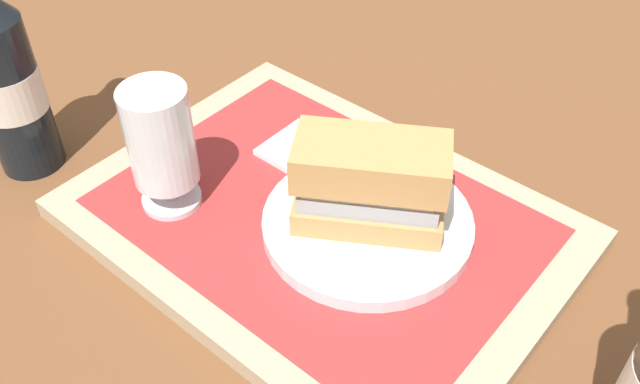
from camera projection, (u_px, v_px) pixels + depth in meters
The scene contains 8 objects.
ground_plane at pixel (320, 231), 0.66m from camera, with size 3.00×3.00×0.00m, color brown.
tray at pixel (320, 223), 0.65m from camera, with size 0.44×0.32×0.02m, color tan.
placemat at pixel (320, 215), 0.64m from camera, with size 0.38×0.27×0.00m, color #9E2D2D.
plate at pixel (367, 224), 0.63m from camera, with size 0.19×0.19×0.01m, color white.
sandwich at pixel (366, 182), 0.59m from camera, with size 0.14×0.12×0.08m.
beer_glass at pixel (161, 144), 0.61m from camera, with size 0.06×0.06×0.12m.
napkin_folded at pixel (309, 154), 0.70m from camera, with size 0.09×0.07×0.01m, color white.
beer_bottle at pixel (4, 78), 0.66m from camera, with size 0.07×0.07×0.27m.
Camera 1 is at (-0.30, 0.35, 0.47)m, focal length 38.99 mm.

